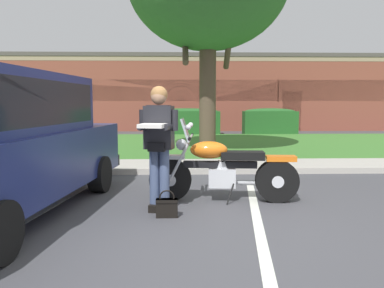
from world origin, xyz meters
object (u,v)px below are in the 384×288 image
(rider_person, at_px, (159,138))
(hedge_left, at_px, (187,121))
(motorcycle, at_px, (229,169))
(hedge_center_left, at_px, (270,121))
(brick_building, at_px, (195,94))
(handbag, at_px, (167,206))

(rider_person, bearing_deg, hedge_left, 87.44)
(rider_person, bearing_deg, motorcycle, 26.72)
(rider_person, bearing_deg, hedge_center_left, 70.73)
(rider_person, relative_size, hedge_left, 0.56)
(rider_person, bearing_deg, brick_building, 86.37)
(motorcycle, relative_size, hedge_left, 0.73)
(brick_building, bearing_deg, motorcycle, -90.61)
(motorcycle, xyz_separation_m, brick_building, (0.20, 18.67, 1.56))
(hedge_center_left, xyz_separation_m, brick_building, (-3.27, 6.35, 1.40))
(hedge_left, bearing_deg, handbag, -92.00)
(motorcycle, relative_size, rider_person, 1.32)
(motorcycle, bearing_deg, handbag, -138.57)
(rider_person, relative_size, brick_building, 0.07)
(motorcycle, height_order, hedge_left, motorcycle)
(motorcycle, relative_size, handbag, 6.23)
(handbag, xyz_separation_m, brick_building, (1.10, 19.46, 1.90))
(handbag, height_order, hedge_center_left, hedge_center_left)
(rider_person, distance_m, handbag, 0.91)
(hedge_left, xyz_separation_m, brick_building, (0.64, 6.35, 1.40))
(rider_person, height_order, hedge_left, rider_person)
(handbag, bearing_deg, motorcycle, 41.43)
(brick_building, bearing_deg, handbag, -93.24)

